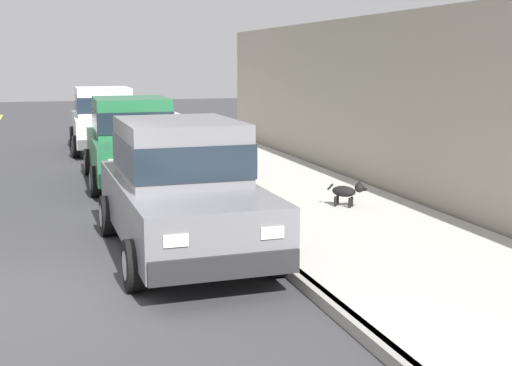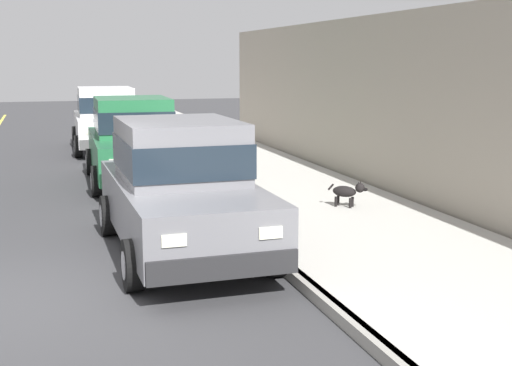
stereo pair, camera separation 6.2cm
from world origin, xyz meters
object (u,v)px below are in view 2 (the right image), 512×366
(car_grey_sedan, at_px, (181,186))
(car_green_sedan, at_px, (133,140))
(dog_black, at_px, (348,191))
(car_white_sedan, at_px, (106,118))
(fire_hydrant, at_px, (215,170))

(car_grey_sedan, height_order, car_green_sedan, same)
(car_green_sedan, height_order, dog_black, car_green_sedan)
(car_white_sedan, bearing_deg, fire_hydrant, -78.35)
(car_green_sedan, bearing_deg, dog_black, -53.71)
(car_green_sedan, bearing_deg, car_grey_sedan, -90.79)
(fire_hydrant, bearing_deg, car_white_sedan, 101.65)
(car_green_sedan, xyz_separation_m, car_white_sedan, (-0.08, 5.93, 0.00))
(car_grey_sedan, bearing_deg, car_white_sedan, 89.99)
(car_white_sedan, distance_m, dog_black, 10.89)
(car_grey_sedan, distance_m, fire_hydrant, 4.65)
(car_grey_sedan, xyz_separation_m, car_green_sedan, (0.08, 5.99, 0.00))
(dog_black, bearing_deg, car_white_sedan, 107.83)
(car_grey_sedan, height_order, car_white_sedan, same)
(car_grey_sedan, height_order, fire_hydrant, car_grey_sedan)
(car_white_sedan, height_order, fire_hydrant, car_white_sedan)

